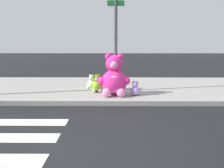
{
  "coord_description": "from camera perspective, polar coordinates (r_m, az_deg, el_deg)",
  "views": [
    {
      "loc": [
        0.94,
        -3.74,
        1.94
      ],
      "look_at": [
        0.88,
        3.6,
        0.55
      ],
      "focal_mm": 38.03,
      "sensor_mm": 36.0,
      "label": 1
    }
  ],
  "objects": [
    {
      "name": "sidewalk",
      "position": [
        9.18,
        -5.43,
        -1.05
      ],
      "size": [
        28.0,
        4.4,
        0.15
      ],
      "primitive_type": "cube",
      "color": "#9E9B93",
      "rests_on": "ground_plane"
    },
    {
      "name": "plush_lime",
      "position": [
        8.18,
        -3.83,
        -0.16
      ],
      "size": [
        0.47,
        0.44,
        0.62
      ],
      "color": "#8CD133",
      "rests_on": "sidewalk"
    },
    {
      "name": "plush_lavender",
      "position": [
        7.69,
        5.6,
        -1.34
      ],
      "size": [
        0.35,
        0.34,
        0.48
      ],
      "color": "#B28CD8",
      "rests_on": "sidewalk"
    },
    {
      "name": "plush_white",
      "position": [
        8.78,
        -4.91,
        0.28
      ],
      "size": [
        0.35,
        0.37,
        0.51
      ],
      "color": "white",
      "rests_on": "sidewalk"
    },
    {
      "name": "sign_pole",
      "position": [
        8.14,
        0.89,
        10.07
      ],
      "size": [
        0.56,
        0.11,
        3.2
      ],
      "color": "#4C4C51",
      "rests_on": "sidewalk"
    },
    {
      "name": "ground_plane",
      "position": [
        4.31,
        -12.68,
        -16.26
      ],
      "size": [
        60.0,
        60.0,
        0.0
      ],
      "primitive_type": "plane",
      "color": "black"
    },
    {
      "name": "plush_pink_large",
      "position": [
        7.65,
        0.51,
        1.31
      ],
      "size": [
        1.04,
        0.91,
        1.35
      ],
      "color": "#F22D93",
      "rests_on": "sidewalk"
    }
  ]
}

